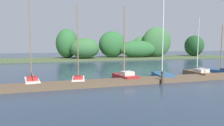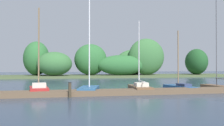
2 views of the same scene
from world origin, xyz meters
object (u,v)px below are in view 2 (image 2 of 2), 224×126
at_px(sailboat_5, 139,88).
at_px(sailboat_6, 179,86).
at_px(sailboat_4, 89,88).
at_px(mooring_piling_1, 70,90).
at_px(sailboat_7, 217,86).
at_px(sailboat_3, 39,89).

height_order(sailboat_5, sailboat_6, sailboat_5).
relative_size(sailboat_4, mooring_piling_1, 7.46).
bearing_deg(sailboat_6, sailboat_7, -105.79).
bearing_deg(sailboat_7, mooring_piling_1, 96.08).
height_order(sailboat_5, mooring_piling_1, sailboat_5).
distance_m(sailboat_6, sailboat_7, 3.56).
bearing_deg(sailboat_7, sailboat_6, 76.35).
xyz_separation_m(sailboat_4, sailboat_6, (8.25, 0.95, -0.06)).
distance_m(sailboat_4, mooring_piling_1, 2.99).
xyz_separation_m(sailboat_5, sailboat_6, (4.05, 0.90, -0.05)).
bearing_deg(mooring_piling_1, sailboat_7, 12.98).
bearing_deg(sailboat_7, sailboat_5, 86.73).
relative_size(sailboat_6, mooring_piling_1, 5.16).
distance_m(sailboat_3, sailboat_6, 12.14).
bearing_deg(sailboat_4, sailboat_3, 103.54).
bearing_deg(sailboat_5, sailboat_6, -73.88).
bearing_deg(sailboat_3, sailboat_4, -98.62).
bearing_deg(mooring_piling_1, sailboat_4, 58.42).
bearing_deg(sailboat_6, sailboat_3, 85.54).
height_order(sailboat_3, sailboat_5, sailboat_3).
distance_m(sailboat_5, sailboat_7, 7.60).
relative_size(sailboat_4, sailboat_6, 1.45).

